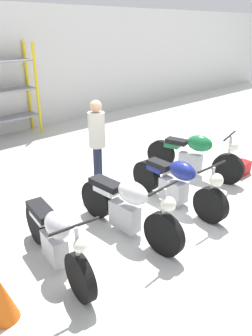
{
  "coord_description": "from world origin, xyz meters",
  "views": [
    {
      "loc": [
        -3.57,
        -3.46,
        2.98
      ],
      "look_at": [
        0.0,
        0.4,
        0.7
      ],
      "focal_mm": 35.0,
      "sensor_mm": 36.0,
      "label": 1
    }
  ],
  "objects": [
    {
      "name": "motorcycle_white",
      "position": [
        -0.63,
        -0.32,
        0.48
      ],
      "size": [
        0.59,
        2.08,
        1.04
      ],
      "rotation": [
        0.0,
        0.0,
        -1.52
      ],
      "color": "black",
      "rests_on": "ground_plane"
    },
    {
      "name": "traffic_cone",
      "position": [
        -2.74,
        -0.59,
        0.28
      ],
      "size": [
        0.32,
        0.32,
        0.55
      ],
      "color": "orange",
      "rests_on": "ground_plane"
    },
    {
      "name": "person_browsing",
      "position": [
        0.07,
        1.3,
        1.03
      ],
      "size": [
        0.45,
        0.45,
        1.75
      ],
      "rotation": [
        0.0,
        0.0,
        2.25
      ],
      "color": "#1E2338",
      "rests_on": "ground_plane"
    },
    {
      "name": "motorcycle_blue",
      "position": [
        0.63,
        -0.25,
        0.42
      ],
      "size": [
        0.7,
        2.11,
        0.99
      ],
      "rotation": [
        0.0,
        0.0,
        -1.6
      ],
      "color": "black",
      "rests_on": "ground_plane"
    },
    {
      "name": "motorcycle_silver",
      "position": [
        -1.84,
        -0.22,
        0.44
      ],
      "size": [
        0.61,
        1.98,
        1.0
      ],
      "rotation": [
        0.0,
        0.0,
        -1.71
      ],
      "color": "black",
      "rests_on": "ground_plane"
    },
    {
      "name": "motorcycle_green",
      "position": [
        1.9,
        0.32,
        0.47
      ],
      "size": [
        0.85,
        2.13,
        1.04
      ],
      "rotation": [
        0.0,
        0.0,
        -1.32
      ],
      "color": "black",
      "rests_on": "ground_plane"
    },
    {
      "name": "toolbox",
      "position": [
        2.71,
        -0.36,
        0.14
      ],
      "size": [
        0.44,
        0.26,
        0.28
      ],
      "color": "red",
      "rests_on": "ground_plane"
    },
    {
      "name": "ground_plane",
      "position": [
        0.0,
        0.0,
        0.0
      ],
      "size": [
        30.0,
        30.0,
        0.0
      ],
      "primitive_type": "plane",
      "color": "silver"
    }
  ]
}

